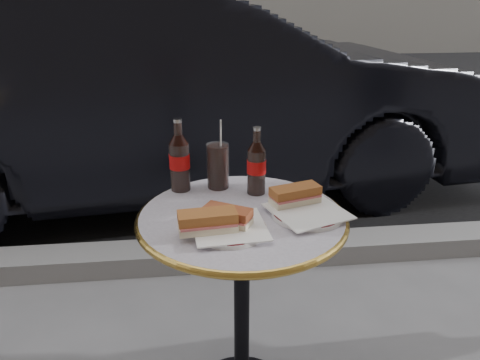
{
  "coord_description": "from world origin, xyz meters",
  "views": [
    {
      "loc": [
        -0.14,
        -1.22,
        1.35
      ],
      "look_at": [
        0.0,
        0.05,
        0.82
      ],
      "focal_mm": 35.0,
      "sensor_mm": 36.0,
      "label": 1
    }
  ],
  "objects": [
    {
      "name": "asphalt_road",
      "position": [
        0.0,
        5.0,
        0.0
      ],
      "size": [
        40.0,
        8.0,
        0.0
      ],
      "primitive_type": "cube",
      "color": "black",
      "rests_on": "ground"
    },
    {
      "name": "curb",
      "position": [
        0.0,
        0.9,
        0.05
      ],
      "size": [
        40.0,
        0.2,
        0.12
      ],
      "primitive_type": "cube",
      "color": "gray",
      "rests_on": "ground"
    },
    {
      "name": "bistro_table",
      "position": [
        0.0,
        0.0,
        0.37
      ],
      "size": [
        0.62,
        0.62,
        0.73
      ],
      "primitive_type": null,
      "color": "#BAB2C4",
      "rests_on": "ground"
    },
    {
      "name": "plate_left",
      "position": [
        -0.05,
        -0.1,
        0.74
      ],
      "size": [
        0.23,
        0.23,
        0.01
      ],
      "primitive_type": "cylinder",
      "rotation": [
        0.0,
        0.0,
        -0.09
      ],
      "color": "white",
      "rests_on": "bistro_table"
    },
    {
      "name": "plate_right",
      "position": [
        0.19,
        -0.03,
        0.74
      ],
      "size": [
        0.24,
        0.24,
        0.01
      ],
      "primitive_type": "cylinder",
      "rotation": [
        0.0,
        0.0,
        0.16
      ],
      "color": "white",
      "rests_on": "bistro_table"
    },
    {
      "name": "sandwich_left_a",
      "position": [
        -0.11,
        -0.12,
        0.77
      ],
      "size": [
        0.16,
        0.09,
        0.05
      ],
      "primitive_type": "cube",
      "rotation": [
        0.0,
        0.0,
        0.1
      ],
      "color": "brown",
      "rests_on": "plate_left"
    },
    {
      "name": "sandwich_left_b",
      "position": [
        -0.05,
        -0.08,
        0.77
      ],
      "size": [
        0.14,
        0.12,
        0.05
      ],
      "primitive_type": "cube",
      "rotation": [
        0.0,
        0.0,
        -0.54
      ],
      "color": "brown",
      "rests_on": "plate_left"
    },
    {
      "name": "sandwich_right",
      "position": [
        0.16,
        0.03,
        0.77
      ],
      "size": [
        0.16,
        0.11,
        0.05
      ],
      "primitive_type": "cube",
      "rotation": [
        0.0,
        0.0,
        0.29
      ],
      "color": "#945225",
      "rests_on": "plate_right"
    },
    {
      "name": "cola_bottle_left",
      "position": [
        -0.18,
        0.2,
        0.85
      ],
      "size": [
        0.09,
        0.09,
        0.24
      ],
      "primitive_type": null,
      "rotation": [
        0.0,
        0.0,
        -0.42
      ],
      "color": "black",
      "rests_on": "bistro_table"
    },
    {
      "name": "cola_bottle_right",
      "position": [
        0.06,
        0.15,
        0.84
      ],
      "size": [
        0.07,
        0.07,
        0.22
      ],
      "primitive_type": null,
      "rotation": [
        0.0,
        0.0,
        -0.12
      ],
      "color": "black",
      "rests_on": "bistro_table"
    },
    {
      "name": "cola_glass",
      "position": [
        -0.06,
        0.21,
        0.81
      ],
      "size": [
        0.08,
        0.08,
        0.15
      ],
      "primitive_type": "cylinder",
      "rotation": [
        0.0,
        0.0,
        -0.07
      ],
      "color": "black",
      "rests_on": "bistro_table"
    },
    {
      "name": "parked_car",
      "position": [
        -0.23,
        1.92,
        0.7
      ],
      "size": [
        1.92,
        4.38,
        1.39
      ],
      "primitive_type": "imported",
      "rotation": [
        0.0,
        0.0,
        1.68
      ],
      "color": "black",
      "rests_on": "ground"
    }
  ]
}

